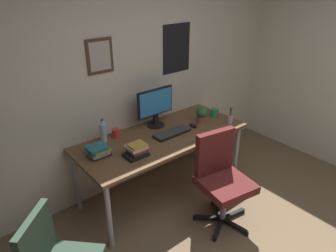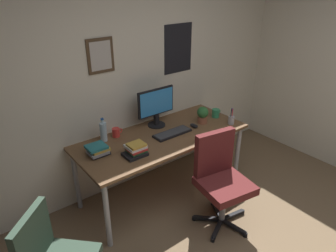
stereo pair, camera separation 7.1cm
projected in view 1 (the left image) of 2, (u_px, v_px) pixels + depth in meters
The scene contains 13 objects.
wall_back at pixel (135, 74), 3.40m from camera, with size 4.40×0.10×2.60m.
desk at pixel (162, 141), 3.34m from camera, with size 1.86×0.79×0.74m.
office_chair at pixel (221, 175), 3.03m from camera, with size 0.57×0.57×0.95m.
monitor at pixel (155, 106), 3.43m from camera, with size 0.46×0.20×0.43m.
keyboard at pixel (172, 133), 3.34m from camera, with size 0.43×0.15×0.03m.
computer_mouse at pixel (193, 125), 3.50m from camera, with size 0.06×0.11×0.04m.
water_bottle at pixel (103, 132), 3.15m from camera, with size 0.07×0.07×0.25m.
coffee_mug_near at pixel (214, 113), 3.74m from camera, with size 0.12×0.09×0.10m.
coffee_mug_far at pixel (116, 133), 3.26m from camera, with size 0.12×0.08×0.09m.
potted_plant at pixel (202, 114), 3.56m from camera, with size 0.13×0.13×0.19m.
pen_cup at pixel (230, 119), 3.56m from camera, with size 0.07×0.07×0.20m.
book_stack_left at pixel (137, 150), 2.92m from camera, with size 0.21×0.18×0.12m.
book_stack_right at pixel (99, 151), 2.92m from camera, with size 0.20×0.18×0.10m.
Camera 1 is at (-1.82, -0.64, 2.28)m, focal length 33.28 mm.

